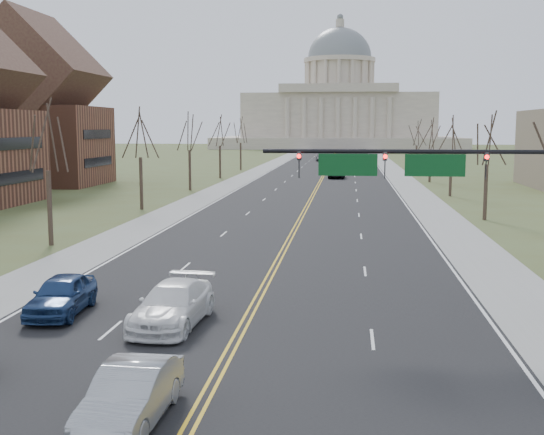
% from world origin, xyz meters
% --- Properties ---
extents(road, '(20.00, 380.00, 0.01)m').
position_xyz_m(road, '(0.00, 110.00, 0.01)').
color(road, black).
rests_on(road, ground).
extents(cross_road, '(120.00, 14.00, 0.01)m').
position_xyz_m(cross_road, '(0.00, 6.00, 0.01)').
color(cross_road, black).
rests_on(cross_road, ground).
extents(sidewalk_left, '(4.00, 380.00, 0.03)m').
position_xyz_m(sidewalk_left, '(-12.00, 110.00, 0.01)').
color(sidewalk_left, gray).
rests_on(sidewalk_left, ground).
extents(sidewalk_right, '(4.00, 380.00, 0.03)m').
position_xyz_m(sidewalk_right, '(12.00, 110.00, 0.01)').
color(sidewalk_right, gray).
rests_on(sidewalk_right, ground).
extents(center_line, '(0.42, 380.00, 0.01)m').
position_xyz_m(center_line, '(0.00, 110.00, 0.01)').
color(center_line, gold).
rests_on(center_line, road).
extents(edge_line_left, '(0.15, 380.00, 0.01)m').
position_xyz_m(edge_line_left, '(-9.80, 110.00, 0.01)').
color(edge_line_left, silver).
rests_on(edge_line_left, road).
extents(edge_line_right, '(0.15, 380.00, 0.01)m').
position_xyz_m(edge_line_right, '(9.80, 110.00, 0.01)').
color(edge_line_right, silver).
rests_on(edge_line_right, road).
extents(capitol, '(90.00, 60.00, 50.00)m').
position_xyz_m(capitol, '(0.00, 249.91, 14.20)').
color(capitol, beige).
rests_on(capitol, ground).
extents(signal_mast, '(12.12, 0.44, 7.20)m').
position_xyz_m(signal_mast, '(7.45, 13.50, 5.76)').
color(signal_mast, black).
rests_on(signal_mast, ground).
extents(tree_l_0, '(3.96, 3.96, 9.00)m').
position_xyz_m(tree_l_0, '(-15.50, 28.00, 6.94)').
color(tree_l_0, '#33251E').
rests_on(tree_l_0, ground).
extents(tree_r_1, '(3.74, 3.74, 8.50)m').
position_xyz_m(tree_r_1, '(15.50, 44.00, 6.55)').
color(tree_r_1, '#33251E').
rests_on(tree_r_1, ground).
extents(tree_l_1, '(3.96, 3.96, 9.00)m').
position_xyz_m(tree_l_1, '(-15.50, 48.00, 6.94)').
color(tree_l_1, '#33251E').
rests_on(tree_l_1, ground).
extents(tree_r_2, '(3.74, 3.74, 8.50)m').
position_xyz_m(tree_r_2, '(15.50, 64.00, 6.55)').
color(tree_r_2, '#33251E').
rests_on(tree_r_2, ground).
extents(tree_l_2, '(3.96, 3.96, 9.00)m').
position_xyz_m(tree_l_2, '(-15.50, 68.00, 6.94)').
color(tree_l_2, '#33251E').
rests_on(tree_l_2, ground).
extents(tree_r_3, '(3.74, 3.74, 8.50)m').
position_xyz_m(tree_r_3, '(15.50, 84.00, 6.55)').
color(tree_r_3, '#33251E').
rests_on(tree_r_3, ground).
extents(tree_l_3, '(3.96, 3.96, 9.00)m').
position_xyz_m(tree_l_3, '(-15.50, 88.00, 6.94)').
color(tree_l_3, '#33251E').
rests_on(tree_l_3, ground).
extents(tree_r_4, '(3.74, 3.74, 8.50)m').
position_xyz_m(tree_r_4, '(15.50, 104.00, 6.55)').
color(tree_r_4, '#33251E').
rests_on(tree_r_4, ground).
extents(tree_l_4, '(3.96, 3.96, 9.00)m').
position_xyz_m(tree_l_4, '(-15.50, 108.00, 6.94)').
color(tree_l_4, '#33251E').
rests_on(tree_l_4, ground).
extents(bldg_left_far, '(17.10, 14.28, 23.25)m').
position_xyz_m(bldg_left_far, '(-38.00, 74.00, 9.54)').
color(bldg_left_far, brown).
rests_on(bldg_left_far, ground).
extents(car_sb_inner_lead, '(1.76, 4.78, 1.56)m').
position_xyz_m(car_sb_inner_lead, '(-1.57, 2.02, 0.79)').
color(car_sb_inner_lead, '#9CA0A4').
rests_on(car_sb_inner_lead, road).
extents(car_sb_inner_second, '(2.69, 5.86, 1.66)m').
position_xyz_m(car_sb_inner_second, '(-2.77, 10.95, 0.84)').
color(car_sb_inner_second, white).
rests_on(car_sb_inner_second, road).
extents(car_sb_outer_second, '(2.26, 4.94, 1.64)m').
position_xyz_m(car_sb_outer_second, '(-7.81, 12.01, 0.83)').
color(car_sb_outer_second, navy).
rests_on(car_sb_outer_second, road).
extents(car_far_nb, '(2.61, 5.42, 1.49)m').
position_xyz_m(car_far_nb, '(2.23, 90.03, 0.76)').
color(car_far_nb, black).
rests_on(car_far_nb, road).
extents(car_far_sb, '(1.97, 4.22, 1.40)m').
position_xyz_m(car_far_sb, '(-2.62, 141.89, 0.71)').
color(car_far_sb, '#44464B').
rests_on(car_far_sb, road).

